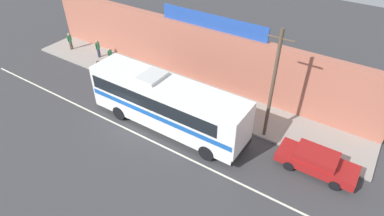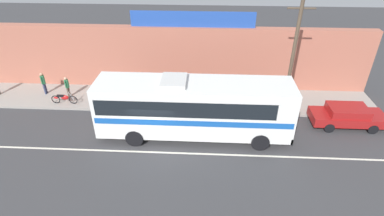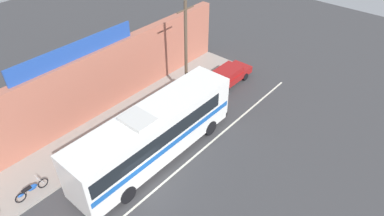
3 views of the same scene
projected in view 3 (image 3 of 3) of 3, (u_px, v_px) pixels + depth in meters
ground_plane at (140, 187)px, 19.21m from camera, size 70.00×70.00×0.00m
sidewalk_slab at (86, 145)px, 21.85m from camera, size 30.00×3.60×0.14m
storefront_facade at (59, 103)px, 21.54m from camera, size 30.00×0.70×4.80m
storefront_billboard at (75, 51)px, 20.90m from camera, size 8.82×0.12×1.10m
road_center_stripe at (150, 194)px, 18.80m from camera, size 30.00×0.14×0.01m
intercity_bus at (154, 132)px, 19.82m from camera, size 11.29×2.69×3.78m
parked_car at (228, 75)px, 27.29m from camera, size 4.55×1.83×1.37m
utility_pole at (186, 51)px, 23.68m from camera, size 1.60×0.22×7.50m
motorcycle_blue at (31, 189)px, 18.36m from camera, size 1.93×0.56×0.94m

